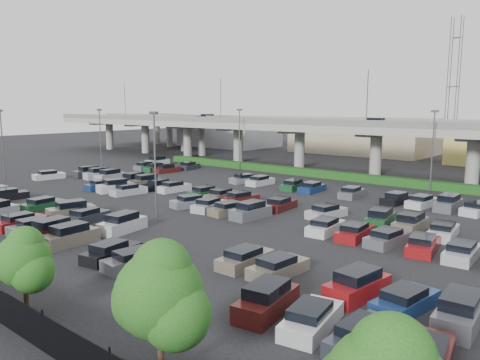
% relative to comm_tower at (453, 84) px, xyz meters
% --- Properties ---
extents(ground, '(280.00, 280.00, 0.00)m').
position_rel_comm_tower_xyz_m(ground, '(-4.00, -74.00, -15.61)').
color(ground, black).
extents(overpass, '(150.00, 13.00, 15.80)m').
position_rel_comm_tower_xyz_m(overpass, '(-4.18, -42.01, -8.64)').
color(overpass, gray).
rests_on(overpass, ground).
extents(on_ramp, '(50.93, 30.13, 8.80)m').
position_rel_comm_tower_xyz_m(on_ramp, '(-56.10, -30.95, -8.76)').
color(on_ramp, gray).
rests_on(on_ramp, ground).
extents(hedge, '(66.00, 1.60, 1.10)m').
position_rel_comm_tower_xyz_m(hedge, '(-4.00, -49.00, -15.06)').
color(hedge, '#124015').
rests_on(hedge, ground).
extents(parked_cars, '(63.02, 41.67, 1.67)m').
position_rel_comm_tower_xyz_m(parked_cars, '(-3.57, -77.40, -15.00)').
color(parked_cars, silver).
rests_on(parked_cars, ground).
extents(light_poles, '(66.90, 48.38, 10.30)m').
position_rel_comm_tower_xyz_m(light_poles, '(-8.12, -72.00, -9.37)').
color(light_poles, '#49494E').
rests_on(light_poles, ground).
extents(distant_buildings, '(138.00, 24.00, 9.00)m').
position_rel_comm_tower_xyz_m(distant_buildings, '(8.38, -12.19, -11.87)').
color(distant_buildings, gray).
rests_on(distant_buildings, ground).
extents(comm_tower, '(2.40, 2.40, 30.00)m').
position_rel_comm_tower_xyz_m(comm_tower, '(0.00, 0.00, 0.00)').
color(comm_tower, '#49494E').
rests_on(comm_tower, ground).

